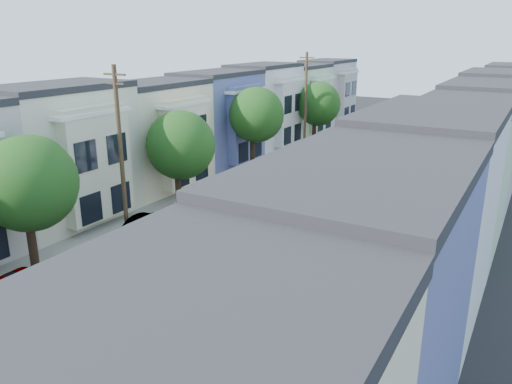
{
  "coord_description": "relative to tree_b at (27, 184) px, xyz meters",
  "views": [
    {
      "loc": [
        14.83,
        -18.81,
        11.65
      ],
      "look_at": [
        -0.22,
        7.33,
        2.2
      ],
      "focal_mm": 35.0,
      "sensor_mm": 36.0,
      "label": 1
    }
  ],
  "objects": [
    {
      "name": "road_slab",
      "position": [
        6.3,
        19.29,
        -4.81
      ],
      "size": [
        12.0,
        70.0,
        0.02
      ],
      "primitive_type": "cube",
      "color": "black",
      "rests_on": "ground"
    },
    {
      "name": "fedex_truck",
      "position": [
        7.64,
        16.0,
        -3.22
      ],
      "size": [
        2.31,
        6.0,
        2.88
      ],
      "rotation": [
        0.0,
        0.0,
        0.02
      ],
      "color": "silver",
      "rests_on": "ground"
    },
    {
      "name": "parked_right_d",
      "position": [
        11.2,
        31.06,
        -4.17
      ],
      "size": [
        2.18,
        4.49,
        1.31
      ],
      "primitive_type": "imported",
      "rotation": [
        0.0,
        0.0,
        -0.08
      ],
      "color": "black",
      "rests_on": "ground"
    },
    {
      "name": "sidewalk_right",
      "position": [
        13.65,
        19.29,
        -4.75
      ],
      "size": [
        2.6,
        70.0,
        0.15
      ],
      "primitive_type": "cube",
      "color": "gray",
      "rests_on": "ground"
    },
    {
      "name": "sidewalk_left",
      "position": [
        -1.05,
        19.29,
        -4.75
      ],
      "size": [
        2.6,
        70.0,
        0.15
      ],
      "primitive_type": "cube",
      "color": "gray",
      "rests_on": "ground"
    },
    {
      "name": "parked_right_a",
      "position": [
        11.2,
        -3.88,
        -4.18
      ],
      "size": [
        2.39,
        4.72,
        1.28
      ],
      "primitive_type": "imported",
      "rotation": [
        0.0,
        0.0,
        -0.06
      ],
      "color": "#585E68",
      "rests_on": "ground"
    },
    {
      "name": "tree_c",
      "position": [
        0.0,
        11.77,
        -0.28
      ],
      "size": [
        4.7,
        4.7,
        6.91
      ],
      "color": "black",
      "rests_on": "ground"
    },
    {
      "name": "ground",
      "position": [
        6.3,
        4.29,
        -4.82
      ],
      "size": [
        160.0,
        160.0,
        0.0
      ],
      "primitive_type": "plane",
      "color": "black",
      "rests_on": "ground"
    },
    {
      "name": "tree_d",
      "position": [
        -0.0,
        22.11,
        0.43
      ],
      "size": [
        4.7,
        4.7,
        7.62
      ],
      "color": "black",
      "rests_on": "ground"
    },
    {
      "name": "utility_pole_far",
      "position": [
        0.0,
        32.29,
        0.33
      ],
      "size": [
        1.6,
        0.26,
        10.0
      ],
      "color": "#42301E",
      "rests_on": "ground"
    },
    {
      "name": "centerline",
      "position": [
        6.3,
        19.29,
        -4.82
      ],
      "size": [
        0.12,
        70.0,
        0.01
      ],
      "primitive_type": "cube",
      "color": "gold",
      "rests_on": "ground"
    },
    {
      "name": "curb_left",
      "position": [
        0.25,
        19.29,
        -4.75
      ],
      "size": [
        0.3,
        70.0,
        0.15
      ],
      "primitive_type": "cube",
      "color": "gray",
      "rests_on": "ground"
    },
    {
      "name": "curb_right",
      "position": [
        12.35,
        19.29,
        -4.75
      ],
      "size": [
        0.3,
        70.0,
        0.15
      ],
      "primitive_type": "cube",
      "color": "gray",
      "rests_on": "ground"
    },
    {
      "name": "townhouse_row_right",
      "position": [
        17.45,
        19.29,
        -4.82
      ],
      "size": [
        5.0,
        70.0,
        8.5
      ],
      "primitive_type": "cube",
      "color": "beige",
      "rests_on": "ground"
    },
    {
      "name": "tree_b",
      "position": [
        0.0,
        0.0,
        0.0
      ],
      "size": [
        4.7,
        4.7,
        7.19
      ],
      "color": "black",
      "rests_on": "ground"
    },
    {
      "name": "parked_left_c",
      "position": [
        1.4,
        5.99,
        -4.15
      ],
      "size": [
        1.62,
        4.13,
        1.36
      ],
      "primitive_type": "imported",
      "rotation": [
        0.0,
        0.0,
        0.04
      ],
      "color": "gray",
      "rests_on": "ground"
    },
    {
      "name": "parked_right_b",
      "position": [
        11.2,
        0.56,
        -4.06
      ],
      "size": [
        2.11,
        4.82,
        1.53
      ],
      "primitive_type": "imported",
      "rotation": [
        0.0,
        0.0,
        0.06
      ],
      "color": "white",
      "rests_on": "ground"
    },
    {
      "name": "tree_e",
      "position": [
        0.0,
        35.45,
        -0.14
      ],
      "size": [
        4.7,
        4.7,
        7.05
      ],
      "color": "black",
      "rests_on": "ground"
    },
    {
      "name": "parked_right_c",
      "position": [
        11.2,
        23.88,
        -4.11
      ],
      "size": [
        1.79,
        4.43,
        1.42
      ],
      "primitive_type": "imported",
      "rotation": [
        0.0,
        0.0,
        0.03
      ],
      "color": "black",
      "rests_on": "ground"
    },
    {
      "name": "parked_left_b",
      "position": [
        1.4,
        -2.49,
        -4.12
      ],
      "size": [
        1.68,
        4.36,
        1.41
      ],
      "primitive_type": "imported",
      "rotation": [
        0.0,
        0.0,
        0.0
      ],
      "color": "#0F1B33",
      "rests_on": "ground"
    },
    {
      "name": "tree_far_r",
      "position": [
        13.2,
        33.28,
        -1.12
      ],
      "size": [
        2.86,
        2.86,
        5.19
      ],
      "color": "black",
      "rests_on": "ground"
    },
    {
      "name": "utility_pole_near",
      "position": [
        0.0,
        6.29,
        0.33
      ],
      "size": [
        1.6,
        0.26,
        10.0
      ],
      "color": "#42301E",
      "rests_on": "ground"
    },
    {
      "name": "lead_sedan",
      "position": [
        8.3,
        23.03,
        -4.15
      ],
      "size": [
        2.93,
        5.12,
        1.34
      ],
      "primitive_type": "imported",
      "rotation": [
        0.0,
        0.0,
        0.15
      ],
      "color": "black",
      "rests_on": "ground"
    },
    {
      "name": "townhouse_row_left",
      "position": [
        -4.85,
        19.29,
        -4.82
      ],
      "size": [
        5.0,
        70.0,
        8.5
      ],
      "primitive_type": "cube",
      "color": "beige",
      "rests_on": "ground"
    },
    {
      "name": "parked_left_d",
      "position": [
        1.4,
        18.28,
        -4.21
      ],
      "size": [
        1.96,
        4.21,
        1.24
      ],
      "primitive_type": "imported",
      "rotation": [
        0.0,
        0.0,
        -0.06
      ],
      "color": "#4F1E0A",
      "rests_on": "ground"
    }
  ]
}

